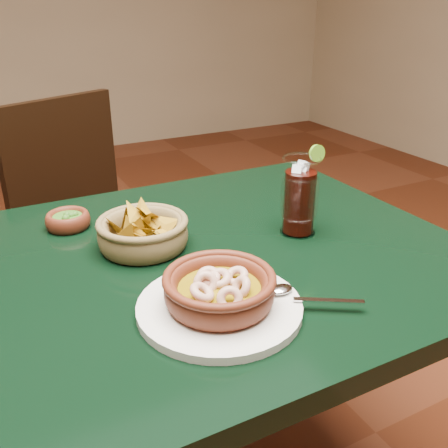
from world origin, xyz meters
name	(u,v)px	position (x,y,z in m)	size (l,w,h in m)	color
dining_table	(154,310)	(0.00, 0.00, 0.65)	(1.20, 0.80, 0.75)	black
dining_chair	(94,233)	(0.05, 0.70, 0.51)	(0.56, 0.56, 0.92)	black
shrimp_plate	(220,294)	(0.04, -0.19, 0.78)	(0.33, 0.26, 0.07)	silver
chip_basket	(143,232)	(0.01, 0.07, 0.78)	(0.21, 0.21, 0.11)	olive
guacamole_ramekin	(68,220)	(-0.10, 0.23, 0.77)	(0.11, 0.11, 0.04)	#4C1D10
cola_drink	(300,197)	(0.32, -0.01, 0.83)	(0.16, 0.16, 0.18)	white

